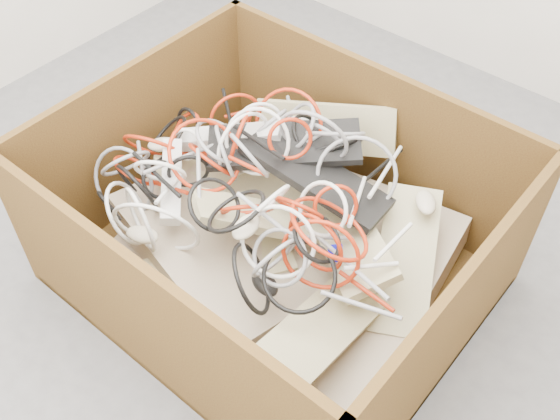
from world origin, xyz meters
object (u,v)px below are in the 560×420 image
Objects in this scene: power_strip_right at (172,181)px; vga_plug at (336,253)px; cardboard_box at (272,246)px; power_strip_left at (230,136)px.

vga_plug is at bearing 56.64° from power_strip_right.
power_strip_right is at bearing -122.24° from vga_plug.
cardboard_box is 0.36m from power_strip_left.
power_strip_left is at bearing 158.34° from cardboard_box.
cardboard_box is 0.32m from vga_plug.
cardboard_box reaches higher than power_strip_left.
power_strip_left is (-0.25, 0.10, 0.24)m from cardboard_box.
power_strip_left is 0.23m from power_strip_right.
cardboard_box is 26.41× the size of vga_plug.
cardboard_box is at bearing -139.59° from vga_plug.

